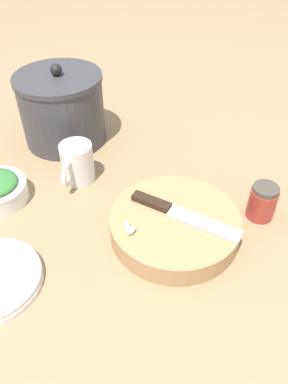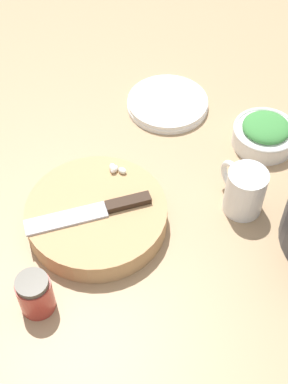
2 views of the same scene
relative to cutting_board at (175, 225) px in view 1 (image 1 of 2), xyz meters
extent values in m
plane|color=#997A56|center=(-0.04, 0.12, -0.02)|extent=(5.00, 5.00, 0.00)
cylinder|color=tan|center=(0.00, 0.00, 0.00)|extent=(0.26, 0.26, 0.05)
cube|color=black|center=(-0.03, 0.05, 0.03)|extent=(0.07, 0.07, 0.01)
cube|color=#B2B2B7|center=(0.04, -0.03, 0.03)|extent=(0.12, 0.13, 0.01)
ellipsoid|color=silver|center=(-0.09, -0.01, 0.03)|extent=(0.02, 0.01, 0.01)
ellipsoid|color=white|center=(-0.09, -0.01, 0.03)|extent=(0.02, 0.02, 0.02)
ellipsoid|color=silver|center=(-0.10, 0.00, 0.03)|extent=(0.02, 0.02, 0.01)
cylinder|color=silver|center=(-0.15, 0.23, 0.02)|extent=(0.07, 0.07, 0.09)
torus|color=silver|center=(-0.17, 0.19, 0.03)|extent=(0.05, 0.06, 0.06)
cylinder|color=#9E3328|center=(0.19, -0.01, 0.01)|extent=(0.06, 0.06, 0.07)
cylinder|color=#474238|center=(0.19, -0.01, 0.05)|extent=(0.05, 0.05, 0.01)
cylinder|color=#38383D|center=(-0.15, 0.41, 0.06)|extent=(0.21, 0.21, 0.17)
cylinder|color=#38383D|center=(-0.15, 0.41, 0.15)|extent=(0.22, 0.22, 0.01)
sphere|color=black|center=(-0.15, 0.41, 0.17)|extent=(0.03, 0.03, 0.03)
camera|label=1|loc=(-0.21, -0.47, 0.54)|focal=35.00mm
camera|label=2|loc=(0.49, 0.33, 0.78)|focal=50.00mm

